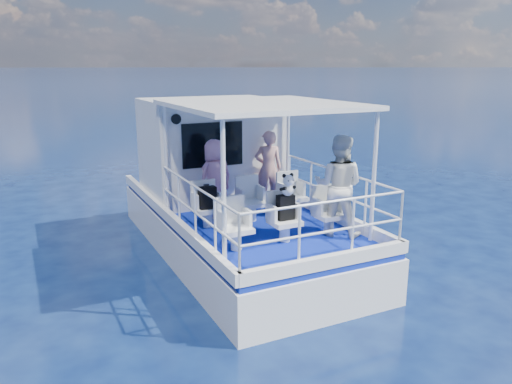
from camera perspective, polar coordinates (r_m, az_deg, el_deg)
ground at (r=9.79m, az=0.02°, el=-8.61°), size 2000.00×2000.00×0.00m
hull at (r=10.64m, az=-2.37°, el=-6.72°), size 3.00×7.00×1.60m
deck at (r=10.36m, az=-2.42°, el=-2.33°), size 2.90×6.90×0.10m
cabin at (r=11.28m, az=-5.14°, el=4.99°), size 2.85×2.00×2.20m
canopy at (r=8.87m, az=0.59°, el=9.95°), size 3.00×3.20×0.08m
canopy_posts at (r=8.98m, az=0.72°, el=2.66°), size 2.77×2.97×2.20m
railings at (r=8.84m, az=1.65°, el=-1.54°), size 2.84×3.59×1.00m
seat_port_fwd at (r=9.26m, az=-5.55°, el=-2.87°), size 0.48×0.46×0.38m
seat_center_fwd at (r=9.60m, az=-0.51°, el=-2.19°), size 0.48×0.46×0.38m
seat_stbd_fwd at (r=10.00m, az=4.15°, el=-1.54°), size 0.48×0.46×0.38m
seat_port_aft at (r=8.12m, az=-2.29°, el=-5.31°), size 0.48×0.46×0.38m
seat_center_aft at (r=8.50m, az=3.29°, el=-4.42°), size 0.48×0.46×0.38m
seat_stbd_aft at (r=8.95m, az=8.33°, el=-3.57°), size 0.48×0.46×0.38m
passenger_port_fwd at (r=9.76m, az=-4.63°, el=1.56°), size 0.66×0.55×1.54m
passenger_stbd_fwd at (r=10.52m, az=1.42°, el=2.71°), size 0.68×0.56×1.60m
passenger_stbd_aft at (r=8.75m, az=9.40°, el=0.72°), size 1.08×1.09×1.77m
backpack_port at (r=9.08m, az=-5.57°, el=-0.65°), size 0.31×0.17×0.40m
backpack_center at (r=8.39m, az=3.39°, el=-1.77°), size 0.29×0.16×0.43m
compact_camera at (r=9.02m, az=-5.70°, el=0.74°), size 0.09×0.05×0.05m
panda at (r=8.27m, az=3.64°, el=0.85°), size 0.24×0.20×0.37m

